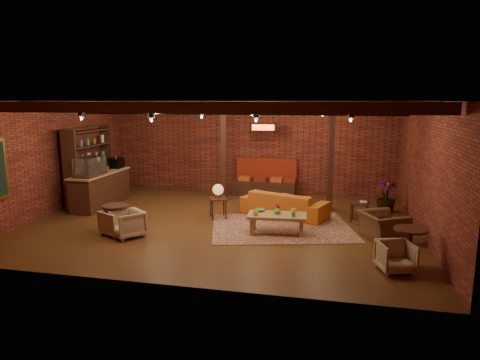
% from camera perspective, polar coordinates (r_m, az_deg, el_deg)
% --- Properties ---
extents(floor, '(10.00, 10.00, 0.00)m').
position_cam_1_polar(floor, '(11.49, -2.52, -5.68)').
color(floor, '#361E0D').
rests_on(floor, ground).
extents(ceiling, '(10.00, 8.00, 0.02)m').
position_cam_1_polar(ceiling, '(11.03, -2.65, 10.49)').
color(ceiling, black).
rests_on(ceiling, wall_back).
extents(wall_back, '(10.00, 0.02, 3.20)m').
position_cam_1_polar(wall_back, '(15.02, 1.38, 4.42)').
color(wall_back, maroon).
rests_on(wall_back, ground).
extents(wall_front, '(10.00, 0.02, 3.20)m').
position_cam_1_polar(wall_front, '(7.42, -10.61, -2.20)').
color(wall_front, maroon).
rests_on(wall_front, ground).
extents(wall_left, '(0.02, 8.00, 3.20)m').
position_cam_1_polar(wall_left, '(13.34, -23.83, 2.73)').
color(wall_left, maroon).
rests_on(wall_left, ground).
extents(wall_right, '(0.02, 8.00, 3.20)m').
position_cam_1_polar(wall_right, '(10.98, 23.51, 1.24)').
color(wall_right, maroon).
rests_on(wall_right, ground).
extents(ceiling_beams, '(9.80, 6.40, 0.22)m').
position_cam_1_polar(ceiling_beams, '(11.03, -2.65, 9.87)').
color(ceiling_beams, '#331711').
rests_on(ceiling_beams, ceiling).
extents(ceiling_pipe, '(9.60, 0.12, 0.12)m').
position_cam_1_polar(ceiling_pipe, '(12.59, -0.72, 8.93)').
color(ceiling_pipe, black).
rests_on(ceiling_pipe, ceiling).
extents(post_left, '(0.16, 0.16, 3.20)m').
position_cam_1_polar(post_left, '(13.79, -2.19, 3.86)').
color(post_left, '#331711').
rests_on(post_left, ground).
extents(post_right, '(0.16, 0.16, 3.20)m').
position_cam_1_polar(post_right, '(12.75, 12.07, 3.08)').
color(post_right, '#331711').
rests_on(post_right, ground).
extents(service_counter, '(0.80, 2.50, 1.60)m').
position_cam_1_polar(service_counter, '(13.79, -18.12, -0.03)').
color(service_counter, '#331711').
rests_on(service_counter, ground).
extents(plant_counter, '(0.35, 0.39, 0.30)m').
position_cam_1_polar(plant_counter, '(13.84, -17.45, 1.81)').
color(plant_counter, '#337F33').
rests_on(plant_counter, service_counter).
extents(shelving_hutch, '(0.52, 2.00, 2.40)m').
position_cam_1_polar(shelving_hutch, '(14.02, -19.42, 1.72)').
color(shelving_hutch, '#331711').
rests_on(shelving_hutch, ground).
extents(banquette, '(2.10, 0.70, 1.00)m').
position_cam_1_polar(banquette, '(14.64, 3.33, -0.12)').
color(banquette, maroon).
rests_on(banquette, ground).
extents(service_sign, '(0.86, 0.06, 0.30)m').
position_cam_1_polar(service_sign, '(13.96, 3.12, 7.03)').
color(service_sign, '#FF3219').
rests_on(service_sign, ceiling).
extents(ceiling_spotlights, '(6.40, 4.40, 0.28)m').
position_cam_1_polar(ceiling_spotlights, '(11.04, -2.64, 8.73)').
color(ceiling_spotlights, black).
rests_on(ceiling_spotlights, ceiling).
extents(rug, '(4.08, 3.49, 0.01)m').
position_cam_1_polar(rug, '(11.10, 5.55, -6.27)').
color(rug, maroon).
rests_on(rug, floor).
extents(sofa, '(2.58, 1.71, 0.70)m').
position_cam_1_polar(sofa, '(12.09, 5.96, -3.17)').
color(sofa, '#BC5B1A').
rests_on(sofa, floor).
extents(coffee_table, '(1.46, 0.81, 0.74)m').
position_cam_1_polar(coffee_table, '(10.49, 4.89, -4.86)').
color(coffee_table, olive).
rests_on(coffee_table, floor).
extents(side_table_lamp, '(0.60, 0.60, 0.95)m').
position_cam_1_polar(side_table_lamp, '(11.77, -2.94, -1.64)').
color(side_table_lamp, '#331711').
rests_on(side_table_lamp, floor).
extents(round_table_left, '(0.66, 0.66, 0.68)m').
position_cam_1_polar(round_table_left, '(10.99, -16.21, -4.35)').
color(round_table_left, '#331711').
rests_on(round_table_left, floor).
extents(armchair_a, '(0.84, 0.86, 0.68)m').
position_cam_1_polar(armchair_a, '(10.82, -16.06, -5.27)').
color(armchair_a, beige).
rests_on(armchair_a, floor).
extents(armchair_b, '(0.94, 0.93, 0.70)m').
position_cam_1_polar(armchair_b, '(10.57, -14.78, -5.50)').
color(armchair_b, beige).
rests_on(armchair_b, floor).
extents(armchair_right, '(1.02, 1.18, 0.87)m').
position_cam_1_polar(armchair_right, '(10.51, 18.53, -5.32)').
color(armchair_right, brown).
rests_on(armchair_right, floor).
extents(side_table_book, '(0.56, 0.56, 0.56)m').
position_cam_1_polar(side_table_book, '(11.86, 15.67, -3.05)').
color(side_table_book, '#331711').
rests_on(side_table_book, floor).
extents(round_table_right, '(0.64, 0.64, 0.75)m').
position_cam_1_polar(round_table_right, '(9.12, 21.71, -7.53)').
color(round_table_right, '#331711').
rests_on(round_table_right, floor).
extents(armchair_far, '(0.76, 0.74, 0.64)m').
position_cam_1_polar(armchair_far, '(8.75, 20.07, -9.41)').
color(armchair_far, beige).
rests_on(armchair_far, floor).
extents(plant_tall, '(1.93, 1.93, 2.91)m').
position_cam_1_polar(plant_tall, '(12.90, 19.17, 2.15)').
color(plant_tall, '#4C7F4C').
rests_on(plant_tall, floor).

